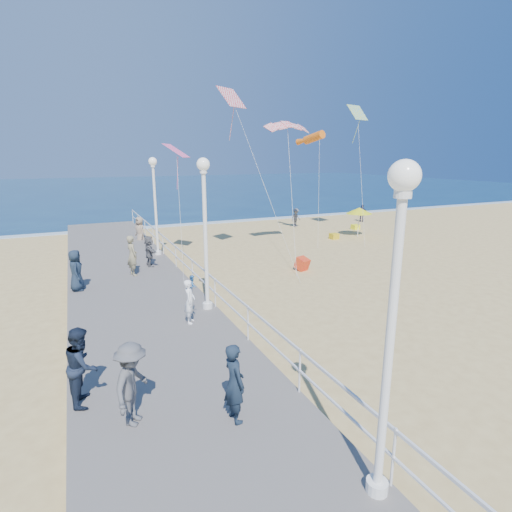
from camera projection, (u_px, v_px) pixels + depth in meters
name	position (u px, v px, depth m)	size (l,w,h in m)	color
ground	(330.00, 297.00, 16.76)	(160.00, 160.00, 0.00)	#D3B66E
ocean	(127.00, 188.00, 74.10)	(160.00, 90.00, 0.05)	#0D2C4E
surf_line	(194.00, 224.00, 34.84)	(160.00, 1.20, 0.04)	white
boardwalk	(148.00, 323.00, 13.68)	(5.00, 44.00, 0.40)	slate
railing	(215.00, 285.00, 14.42)	(0.05, 42.00, 0.55)	white
lamp_post_near	(393.00, 305.00, 5.77)	(0.44, 0.44, 5.32)	white
lamp_post_mid	(205.00, 219.00, 13.71)	(0.44, 0.44, 5.32)	white
lamp_post_far	(155.00, 196.00, 21.65)	(0.44, 0.44, 5.32)	white
woman_holding_toddler	(190.00, 301.00, 13.07)	(0.54, 0.35, 1.47)	white
toddler_held	(192.00, 286.00, 13.15)	(0.35, 0.27, 0.72)	#306FB4
spectator_0	(234.00, 383.00, 8.16)	(0.62, 0.41, 1.71)	#162332
spectator_2	(132.00, 384.00, 8.05)	(1.15, 0.66, 1.77)	#4F5053
spectator_4	(76.00, 270.00, 16.22)	(0.83, 0.54, 1.70)	#182535
spectator_5	(149.00, 251.00, 19.90)	(1.43, 0.45, 1.54)	slate
spectator_6	(132.00, 255.00, 18.32)	(0.68, 0.45, 1.87)	gray
spectator_7	(82.00, 365.00, 8.78)	(0.86, 0.67, 1.77)	#162032
beach_walker_a	(296.00, 218.00, 33.52)	(0.99, 0.57, 1.53)	slate
beach_walker_b	(362.00, 213.00, 36.01)	(0.91, 0.38, 1.55)	#1F1C3E
beach_walker_c	(140.00, 231.00, 26.37)	(0.93, 0.61, 1.91)	gray
box_kite	(302.00, 265.00, 20.65)	(0.55, 0.55, 0.60)	red
beach_umbrella	(359.00, 211.00, 29.13)	(1.90, 1.90, 2.14)	white
beach_chair_left	(334.00, 236.00, 28.61)	(0.55, 0.55, 0.40)	gold
beach_chair_right	(355.00, 227.00, 32.35)	(0.55, 0.55, 0.40)	#FFFE1A
kite_parafoil	(288.00, 124.00, 22.80)	(2.68, 0.90, 0.30)	red
kite_windsock	(314.00, 137.00, 27.07)	(0.56, 0.56, 2.76)	orange
kite_diamond_pink	(176.00, 151.00, 20.98)	(1.30, 1.30, 0.02)	#F95C9C
kite_diamond_multi	(358.00, 112.00, 28.20)	(1.38, 1.38, 0.02)	#1C7AF0
kite_diamond_redwhite	(232.00, 97.00, 20.30)	(1.36, 1.36, 0.02)	red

